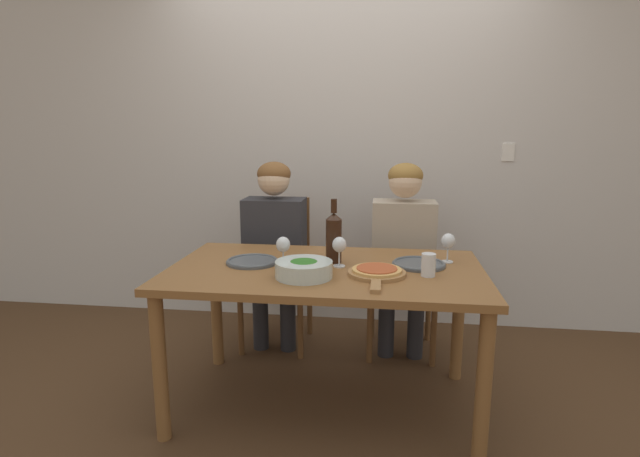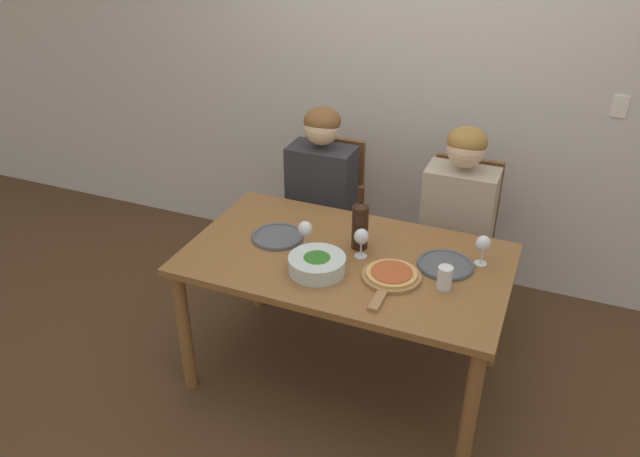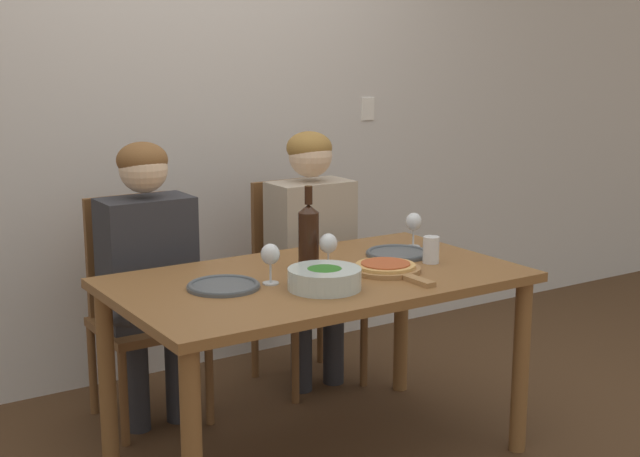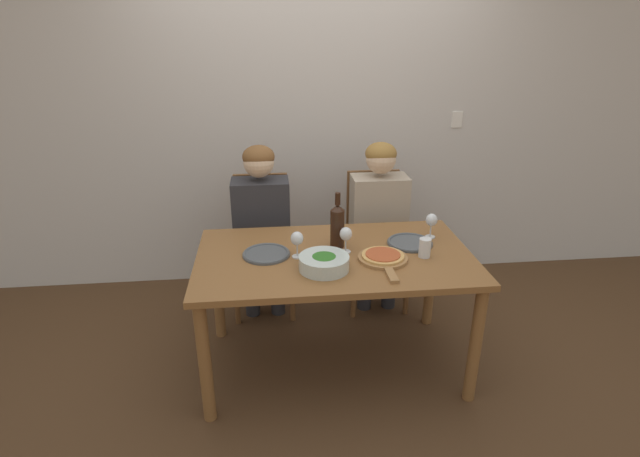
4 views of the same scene
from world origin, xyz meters
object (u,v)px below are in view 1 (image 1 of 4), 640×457
at_px(person_woman, 274,239).
at_px(pizza_on_board, 377,272).
at_px(chair_right, 402,272).
at_px(dinner_plate_left, 252,261).
at_px(person_man, 403,243).
at_px(chair_left, 279,267).
at_px(water_tumbler, 428,265).
at_px(wine_bottle, 334,236).
at_px(wine_glass_right, 448,242).
at_px(dinner_plate_right, 419,264).
at_px(wine_glass_centre, 339,246).
at_px(broccoli_bowl, 304,269).
at_px(wine_glass_left, 283,246).

height_order(person_woman, pizza_on_board, person_woman).
bearing_deg(chair_right, dinner_plate_left, -136.08).
bearing_deg(person_man, chair_left, 171.77).
bearing_deg(person_woman, water_tumbler, -39.69).
bearing_deg(dinner_plate_left, wine_bottle, 10.36).
distance_m(wine_glass_right, water_tumbler, 0.29).
bearing_deg(dinner_plate_right, wine_glass_centre, -169.51).
bearing_deg(wine_bottle, chair_right, 61.23).
relative_size(broccoli_bowl, water_tumbler, 2.47).
relative_size(wine_glass_left, wine_glass_centre, 1.00).
bearing_deg(chair_left, chair_right, 0.00).
relative_size(chair_right, person_man, 0.79).
bearing_deg(dinner_plate_left, chair_right, 43.92).
xyz_separation_m(chair_right, person_woman, (-0.81, -0.12, 0.22)).
bearing_deg(person_woman, broccoli_bowl, -68.53).
bearing_deg(water_tumbler, pizza_on_board, -174.42).
bearing_deg(wine_glass_left, chair_right, 52.50).
relative_size(dinner_plate_left, wine_glass_centre, 1.74).
xyz_separation_m(chair_left, wine_glass_right, (1.01, -0.60, 0.34)).
bearing_deg(water_tumbler, dinner_plate_left, 172.66).
bearing_deg(wine_bottle, person_woman, 128.07).
xyz_separation_m(wine_bottle, dinner_plate_right, (0.43, -0.01, -0.12)).
height_order(wine_bottle, water_tumbler, wine_bottle).
xyz_separation_m(chair_left, dinner_plate_right, (0.86, -0.69, 0.25)).
relative_size(dinner_plate_right, wine_glass_centre, 1.74).
height_order(chair_left, wine_glass_centre, chair_left).
bearing_deg(chair_right, wine_bottle, -118.77).
relative_size(chair_right, dinner_plate_left, 3.64).
bearing_deg(wine_glass_left, wine_bottle, 26.30).
relative_size(broccoli_bowl, dinner_plate_left, 1.01).
bearing_deg(dinner_plate_right, dinner_plate_left, -175.66).
xyz_separation_m(person_man, water_tumbler, (0.09, -0.74, 0.07)).
height_order(dinner_plate_right, wine_glass_centre, wine_glass_centre).
xyz_separation_m(chair_left, person_man, (0.81, -0.12, 0.22)).
distance_m(chair_left, wine_glass_centre, 0.96).
bearing_deg(broccoli_bowl, wine_glass_right, 27.07).
bearing_deg(water_tumbler, dinner_plate_right, 100.41).
xyz_separation_m(broccoli_bowl, wine_glass_left, (-0.13, 0.16, 0.07)).
height_order(dinner_plate_left, pizza_on_board, pizza_on_board).
relative_size(wine_glass_left, wine_glass_right, 1.00).
bearing_deg(wine_glass_right, wine_glass_left, -166.98).
distance_m(person_woman, dinner_plate_right, 1.04).
distance_m(person_woman, dinner_plate_left, 0.63).
xyz_separation_m(broccoli_bowl, dinner_plate_right, (0.54, 0.27, -0.03)).
xyz_separation_m(person_man, wine_glass_centre, (-0.33, -0.64, 0.12)).
bearing_deg(pizza_on_board, wine_glass_centre, 146.12).
bearing_deg(pizza_on_board, chair_left, 126.78).
distance_m(person_woman, broccoli_bowl, 0.90).
bearing_deg(dinner_plate_left, person_woman, 92.66).
bearing_deg(person_woman, dinner_plate_right, -33.35).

